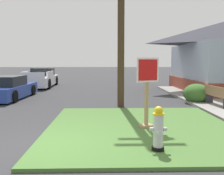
{
  "coord_description": "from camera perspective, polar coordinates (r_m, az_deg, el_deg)",
  "views": [
    {
      "loc": [
        1.34,
        -5.8,
        2.05
      ],
      "look_at": [
        1.55,
        2.63,
        1.15
      ],
      "focal_mm": 39.58,
      "sensor_mm": 36.0,
      "label": 1
    }
  ],
  "objects": [
    {
      "name": "ground_plane",
      "position": [
        6.3,
        -14.01,
        -13.06
      ],
      "size": [
        160.0,
        160.0,
        0.0
      ],
      "primitive_type": "plane",
      "color": "#333335"
    },
    {
      "name": "grass_corner_patch",
      "position": [
        7.65,
        6.72,
        -9.16
      ],
      "size": [
        5.63,
        5.83,
        0.08
      ],
      "primitive_type": "cube",
      "color": "#477033",
      "rests_on": "ground"
    },
    {
      "name": "sidewalk_strip",
      "position": [
        12.38,
        22.83,
        -3.61
      ],
      "size": [
        2.2,
        15.26,
        0.12
      ],
      "primitive_type": "cube",
      "color": "gray",
      "rests_on": "ground"
    },
    {
      "name": "fire_hydrant",
      "position": [
        5.6,
        10.65,
        -9.52
      ],
      "size": [
        0.38,
        0.34,
        0.99
      ],
      "color": "black",
      "rests_on": "grass_corner_patch"
    },
    {
      "name": "stop_sign",
      "position": [
        7.34,
        8.06,
        -1.55
      ],
      "size": [
        0.68,
        0.38,
        2.07
      ],
      "color": "#A3845B",
      "rests_on": "grass_corner_patch"
    },
    {
      "name": "manhole_cover",
      "position": [
        8.78,
        -10.89,
        -7.44
      ],
      "size": [
        0.7,
        0.7,
        0.02
      ],
      "primitive_type": "cylinder",
      "color": "black",
      "rests_on": "ground"
    },
    {
      "name": "parked_sedan_blue",
      "position": [
        14.66,
        -22.95,
        -0.27
      ],
      "size": [
        2.08,
        4.52,
        1.25
      ],
      "color": "#233D93",
      "rests_on": "ground"
    },
    {
      "name": "pickup_truck_white",
      "position": [
        20.54,
        -16.02,
        1.88
      ],
      "size": [
        2.17,
        5.43,
        1.48
      ],
      "color": "silver",
      "rests_on": "ground"
    },
    {
      "name": "street_bench",
      "position": [
        11.67,
        23.0,
        -1.55
      ],
      "size": [
        0.56,
        1.65,
        0.85
      ],
      "color": "#93704C",
      "rests_on": "sidewalk_strip"
    },
    {
      "name": "shrub_by_curb",
      "position": [
        12.73,
        18.97,
        -1.31
      ],
      "size": [
        1.29,
        1.29,
        0.95
      ],
      "primitive_type": "ellipsoid",
      "color": "#3A672A",
      "rests_on": "ground"
    }
  ]
}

